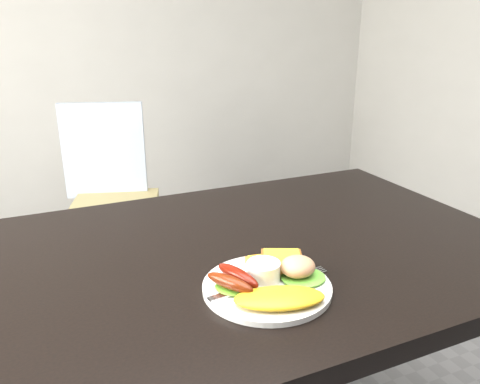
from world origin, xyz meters
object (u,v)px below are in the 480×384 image
dining_table (249,254)px  dining_chair (115,207)px  person (231,181)px  plate (267,287)px

dining_table → dining_chair: (-0.11, 1.17, -0.28)m
person → dining_chair: bearing=-53.0°
person → plate: bearing=85.1°
dining_chair → dining_table: bearing=-66.9°
dining_table → person: 0.54m
person → plate: person is taller
dining_table → person: person is taller
dining_table → plate: bearing=-105.4°
dining_chair → person: size_ratio=0.26×
dining_chair → plate: size_ratio=1.58×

